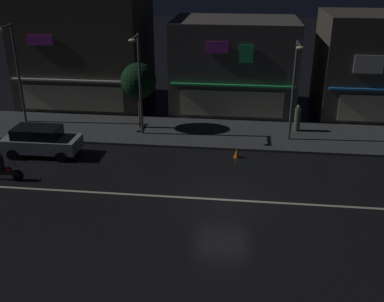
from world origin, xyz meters
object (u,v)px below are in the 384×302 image
at_px(streetlamp_mid, 139,77).
at_px(streetlamp_east, 294,83).
at_px(traffic_cone, 237,153).
at_px(motorcycle_lead, 4,169).
at_px(pedestrian_on_sidewalk, 297,119).
at_px(parked_car_near_kerb, 41,141).
at_px(streetlamp_west, 15,66).

xyz_separation_m(streetlamp_mid, streetlamp_east, (9.25, 0.08, -0.12)).
distance_m(streetlamp_east, traffic_cone, 5.39).
relative_size(motorcycle_lead, traffic_cone, 3.45).
distance_m(streetlamp_mid, pedestrian_on_sidewalk, 10.47).
bearing_deg(parked_car_near_kerb, streetlamp_east, 13.62).
xyz_separation_m(parked_car_near_kerb, traffic_cone, (11.22, 0.87, -0.59)).
bearing_deg(motorcycle_lead, traffic_cone, 12.14).
height_order(parked_car_near_kerb, traffic_cone, parked_car_near_kerb).
bearing_deg(traffic_cone, streetlamp_mid, 157.45).
bearing_deg(parked_car_near_kerb, streetlamp_west, 125.49).
distance_m(pedestrian_on_sidewalk, traffic_cone, 5.84).
relative_size(streetlamp_west, pedestrian_on_sidewalk, 3.78).
relative_size(streetlamp_east, pedestrian_on_sidewalk, 3.50).
bearing_deg(traffic_cone, motorcycle_lead, -160.47).
bearing_deg(motorcycle_lead, pedestrian_on_sidewalk, 21.55).
height_order(streetlamp_west, parked_car_near_kerb, streetlamp_west).
distance_m(parked_car_near_kerb, motorcycle_lead, 3.35).
xyz_separation_m(motorcycle_lead, traffic_cone, (11.76, 4.17, -0.36)).
height_order(pedestrian_on_sidewalk, traffic_cone, pedestrian_on_sidewalk).
bearing_deg(streetlamp_west, streetlamp_east, -3.95).
bearing_deg(traffic_cone, streetlamp_east, 39.58).
height_order(streetlamp_west, motorcycle_lead, streetlamp_west).
bearing_deg(pedestrian_on_sidewalk, streetlamp_mid, -143.14).
height_order(streetlamp_east, parked_car_near_kerb, streetlamp_east).
xyz_separation_m(streetlamp_west, streetlamp_mid, (8.48, -1.30, -0.13)).
bearing_deg(pedestrian_on_sidewalk, traffic_cone, -104.42).
relative_size(streetlamp_mid, pedestrian_on_sidewalk, 3.63).
distance_m(streetlamp_east, motorcycle_lead, 16.69).
bearing_deg(pedestrian_on_sidewalk, streetlamp_east, -82.60).
bearing_deg(streetlamp_mid, streetlamp_east, 0.49).
bearing_deg(parked_car_near_kerb, streetlamp_mid, 33.60).
height_order(parked_car_near_kerb, motorcycle_lead, parked_car_near_kerb).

